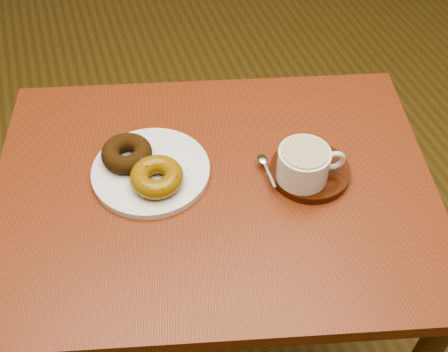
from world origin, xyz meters
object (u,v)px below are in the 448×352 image
object	(u,v)px
saucer	(310,171)
coffee_cup	(304,164)
cafe_table	(215,225)
donut_plate	(151,171)

from	to	relation	value
saucer	coffee_cup	distance (m)	0.05
cafe_table	donut_plate	xyz separation A→B (m)	(-0.11, 0.07, 0.14)
donut_plate	saucer	size ratio (longest dim) A/B	1.48
coffee_cup	cafe_table	bearing A→B (deg)	175.51
donut_plate	saucer	bearing A→B (deg)	-18.26
cafe_table	coffee_cup	bearing A→B (deg)	-0.89
cafe_table	donut_plate	bearing A→B (deg)	162.32
donut_plate	coffee_cup	xyz separation A→B (m)	(0.27, -0.11, 0.04)
saucer	coffee_cup	xyz separation A→B (m)	(-0.02, -0.01, 0.04)
saucer	coffee_cup	bearing A→B (deg)	-148.31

